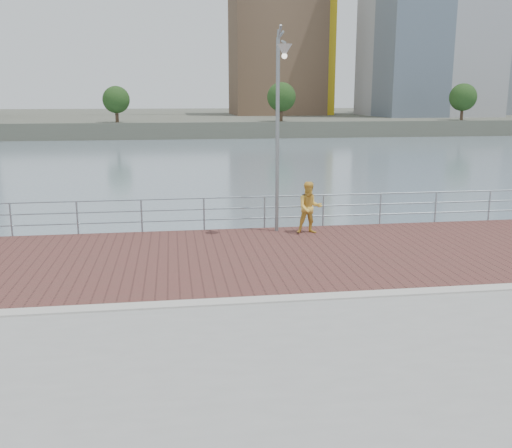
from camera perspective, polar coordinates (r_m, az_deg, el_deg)
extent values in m
plane|color=slate|center=(13.53, 1.28, -15.67)|extent=(400.00, 400.00, 0.00)
cube|color=brown|center=(16.08, -0.83, -3.24)|extent=(40.00, 6.80, 0.02)
cube|color=#B7B5AD|center=(12.69, 1.33, -7.58)|extent=(40.00, 0.40, 0.06)
cube|color=#4C5142|center=(134.34, -7.63, 10.41)|extent=(320.00, 95.00, 2.50)
cylinder|color=#8C9EA8|center=(19.81, -23.30, 0.37)|extent=(0.06, 0.06, 1.10)
cylinder|color=#8C9EA8|center=(19.38, -17.43, 0.57)|extent=(0.06, 0.06, 1.10)
cylinder|color=#8C9EA8|center=(19.16, -11.36, 0.78)|extent=(0.06, 0.06, 1.10)
cylinder|color=#8C9EA8|center=(19.15, -5.22, 0.97)|extent=(0.06, 0.06, 1.10)
cylinder|color=#8C9EA8|center=(19.37, 0.85, 1.16)|extent=(0.06, 0.06, 1.10)
cylinder|color=#8C9EA8|center=(19.80, 6.73, 1.32)|extent=(0.06, 0.06, 1.10)
cylinder|color=#8C9EA8|center=(20.42, 12.30, 1.47)|extent=(0.06, 0.06, 1.10)
cylinder|color=#8C9EA8|center=(21.23, 17.50, 1.59)|extent=(0.06, 0.06, 1.10)
cylinder|color=#8C9EA8|center=(22.19, 22.28, 1.69)|extent=(0.06, 0.06, 1.10)
cylinder|color=#8C9EA8|center=(19.13, -2.18, 2.68)|extent=(39.00, 0.05, 0.05)
cylinder|color=#8C9EA8|center=(19.20, -2.17, 1.58)|extent=(39.00, 0.05, 0.05)
cylinder|color=#8C9EA8|center=(19.27, -2.16, 0.52)|extent=(39.00, 0.05, 0.05)
cylinder|color=gray|center=(18.59, 2.15, 8.59)|extent=(0.12, 0.12, 6.19)
cylinder|color=gray|center=(18.12, 2.55, 18.29)|extent=(0.07, 1.03, 0.07)
cone|color=#B2B2AD|center=(17.59, 2.87, 17.78)|extent=(0.45, 0.45, 0.36)
imported|color=#ECBB45|center=(18.62, 5.39, 1.64)|extent=(0.85, 0.68, 1.70)
cube|color=brown|center=(124.06, 1.97, 17.06)|extent=(18.00, 18.00, 26.63)
cylinder|color=#473323|center=(89.12, -13.75, 10.85)|extent=(0.50, 0.50, 3.12)
sphere|color=#193814|center=(89.09, -13.81, 11.99)|extent=(4.01, 4.01, 4.01)
cylinder|color=#473323|center=(90.37, 2.54, 11.33)|extent=(0.50, 0.50, 3.48)
sphere|color=#193814|center=(90.35, 2.55, 12.59)|extent=(4.47, 4.47, 4.47)
cylinder|color=#473323|center=(100.44, 19.91, 10.72)|extent=(0.50, 0.50, 3.43)
sphere|color=#193814|center=(100.42, 20.00, 11.83)|extent=(4.40, 4.40, 4.40)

